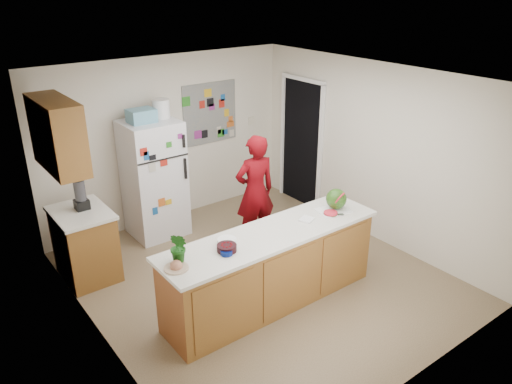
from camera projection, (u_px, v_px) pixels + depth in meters
floor at (259, 278)px, 6.33m from camera, size 4.00×4.50×0.02m
wall_back at (168, 140)px, 7.48m from camera, size 4.00×0.02×2.50m
wall_left at (90, 236)px, 4.71m from camera, size 0.02×4.50×2.50m
wall_right at (373, 153)px, 6.94m from camera, size 0.02×4.50×2.50m
ceiling at (259, 78)px, 5.33m from camera, size 4.00×4.50×0.02m
doorway at (302, 143)px, 8.08m from camera, size 0.03×0.85×2.04m
peninsula_base at (272, 270)px, 5.67m from camera, size 2.60×0.62×0.88m
peninsula_top at (272, 234)px, 5.49m from camera, size 2.68×0.70×0.04m
side_counter_base at (85, 245)px, 6.21m from camera, size 0.60×0.80×0.86m
side_counter_top at (80, 213)px, 6.03m from camera, size 0.64×0.84×0.04m
upper_cabinets at (57, 135)px, 5.51m from camera, size 0.35×1.00×0.80m
refrigerator at (154, 179)px, 7.11m from camera, size 0.75×0.70×1.70m
fridge_top_bin at (141, 116)px, 6.68m from camera, size 0.35×0.28×0.18m
photo_collage at (210, 113)px, 7.76m from camera, size 0.95×0.01×0.95m
person at (255, 192)px, 6.82m from camera, size 0.64×0.47×1.61m
blender_appliance at (80, 195)px, 6.01m from camera, size 0.13×0.13×0.38m
cutting_board at (333, 211)px, 5.98m from camera, size 0.43×0.35×0.01m
watermelon at (336, 199)px, 5.98m from camera, size 0.25×0.25×0.25m
watermelon_slice at (331, 213)px, 5.89m from camera, size 0.16×0.16×0.02m
cherry_bowl at (227, 248)px, 5.10m from camera, size 0.27×0.27×0.07m
white_bowl at (227, 242)px, 5.24m from camera, size 0.27×0.27×0.06m
cobalt_bowl at (226, 252)px, 5.04m from camera, size 0.13×0.13×0.05m
plate at (176, 268)px, 4.80m from camera, size 0.25×0.25×0.02m
paper_towel at (307, 219)px, 5.76m from camera, size 0.20×0.19×0.02m
keys at (340, 215)px, 5.88m from camera, size 0.10×0.08×0.01m
potted_plant at (179, 248)px, 4.83m from camera, size 0.18×0.21×0.35m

